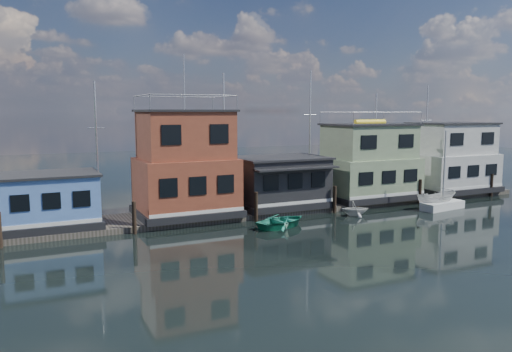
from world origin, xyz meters
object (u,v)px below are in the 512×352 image
houseboat_dark (280,182)px  houseboat_white (451,159)px  dinghy_white (355,208)px  houseboat_red (186,166)px  dinghy_teal (282,221)px  motorboat (436,200)px  day_sailer (442,205)px  houseboat_green (369,163)px  houseboat_blue (50,200)px

houseboat_dark → houseboat_white: 19.03m
houseboat_dark → dinghy_white: size_ratio=3.32×
houseboat_red → dinghy_teal: 8.39m
motorboat → day_sailer: bearing=-139.4°
motorboat → dinghy_teal: bearing=93.8°
houseboat_red → houseboat_green: houseboat_red is taller
houseboat_red → dinghy_teal: size_ratio=2.92×
houseboat_green → dinghy_white: bearing=-137.0°
houseboat_white → dinghy_white: (-14.69, -4.37, -2.95)m
houseboat_blue → houseboat_white: bearing=0.0°
houseboat_white → houseboat_red: bearing=-180.0°
houseboat_red → houseboat_white: (27.00, 0.00, -0.57)m
dinghy_teal → day_sailer: size_ratio=0.62×
houseboat_blue → motorboat: houseboat_blue is taller
houseboat_blue → houseboat_dark: (17.50, -0.02, 0.21)m
houseboat_red → motorboat: houseboat_red is taller
motorboat → day_sailer: 0.62m
houseboat_red → houseboat_green: size_ratio=1.41×
houseboat_dark → day_sailer: bearing=-23.3°
dinghy_white → dinghy_teal: bearing=114.9°
motorboat → houseboat_red: bearing=78.9°
houseboat_green → day_sailer: (3.52, -5.41, -3.15)m
houseboat_red → day_sailer: size_ratio=1.80×
houseboat_green → houseboat_white: 10.00m
houseboat_red → motorboat: (20.21, -5.00, -3.36)m
houseboat_dark → dinghy_white: (4.31, -4.35, -1.83)m
houseboat_white → dinghy_white: houseboat_white is taller
houseboat_red → day_sailer: houseboat_red is taller
houseboat_dark → motorboat: (12.21, -4.98, -1.67)m
houseboat_dark → houseboat_green: (9.00, 0.02, 1.13)m
motorboat → houseboat_white: bearing=-50.8°
houseboat_blue → houseboat_red: (9.50, 0.00, 1.90)m
motorboat → houseboat_green: bearing=35.5°
dinghy_white → day_sailer: bearing=-79.6°
dinghy_teal → dinghy_white: bearing=-98.2°
houseboat_green → dinghy_teal: 13.12m
dinghy_teal → houseboat_white: bearing=-91.8°
houseboat_blue → motorboat: bearing=-9.6°
houseboat_blue → houseboat_green: 26.53m
dinghy_teal → motorboat: bearing=-104.5°
houseboat_blue → houseboat_red: size_ratio=0.54×
dinghy_teal → dinghy_white: size_ratio=1.82×
houseboat_white → day_sailer: size_ratio=1.28×
houseboat_blue → houseboat_dark: houseboat_dark is taller
dinghy_teal → motorboat: size_ratio=1.05×
houseboat_blue → day_sailer: bearing=-10.2°
houseboat_red → houseboat_white: bearing=0.0°
houseboat_red → dinghy_white: bearing=-19.6°
houseboat_dark → motorboat: houseboat_dark is taller
houseboat_blue → houseboat_green: size_ratio=0.76×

